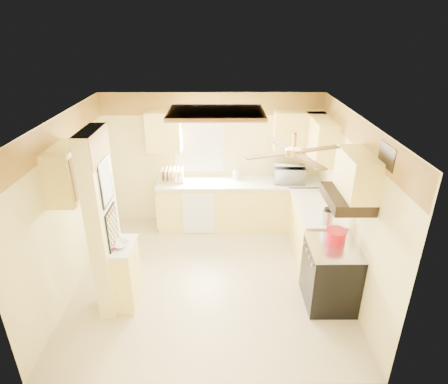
{
  "coord_description": "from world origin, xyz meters",
  "views": [
    {
      "loc": [
        0.19,
        -4.75,
        3.64
      ],
      "look_at": [
        0.21,
        0.35,
        1.3
      ],
      "focal_mm": 30.0,
      "sensor_mm": 36.0,
      "label": 1
    }
  ],
  "objects_px": {
    "bowl": "(120,244)",
    "dutch_oven": "(336,236)",
    "kettle": "(328,217)",
    "microwave": "(290,174)",
    "stove": "(330,274)"
  },
  "relations": [
    {
      "from": "bowl",
      "to": "dutch_oven",
      "type": "bearing_deg",
      "value": 2.36
    },
    {
      "from": "bowl",
      "to": "kettle",
      "type": "height_order",
      "value": "kettle"
    },
    {
      "from": "dutch_oven",
      "to": "kettle",
      "type": "relative_size",
      "value": 1.09
    },
    {
      "from": "bowl",
      "to": "dutch_oven",
      "type": "xyz_separation_m",
      "value": [
        2.87,
        0.12,
        0.04
      ]
    },
    {
      "from": "microwave",
      "to": "kettle",
      "type": "xyz_separation_m",
      "value": [
        0.29,
        -1.57,
        -0.03
      ]
    },
    {
      "from": "microwave",
      "to": "bowl",
      "type": "height_order",
      "value": "microwave"
    },
    {
      "from": "dutch_oven",
      "to": "bowl",
      "type": "bearing_deg",
      "value": -177.64
    },
    {
      "from": "kettle",
      "to": "microwave",
      "type": "bearing_deg",
      "value": 100.49
    },
    {
      "from": "bowl",
      "to": "kettle",
      "type": "distance_m",
      "value": 2.93
    },
    {
      "from": "dutch_oven",
      "to": "stove",
      "type": "bearing_deg",
      "value": -110.0
    },
    {
      "from": "microwave",
      "to": "bowl",
      "type": "distance_m",
      "value": 3.36
    },
    {
      "from": "microwave",
      "to": "dutch_oven",
      "type": "relative_size",
      "value": 1.92
    },
    {
      "from": "dutch_oven",
      "to": "kettle",
      "type": "height_order",
      "value": "kettle"
    },
    {
      "from": "stove",
      "to": "microwave",
      "type": "distance_m",
      "value": 2.23
    },
    {
      "from": "bowl",
      "to": "kettle",
      "type": "bearing_deg",
      "value": 11.29
    }
  ]
}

